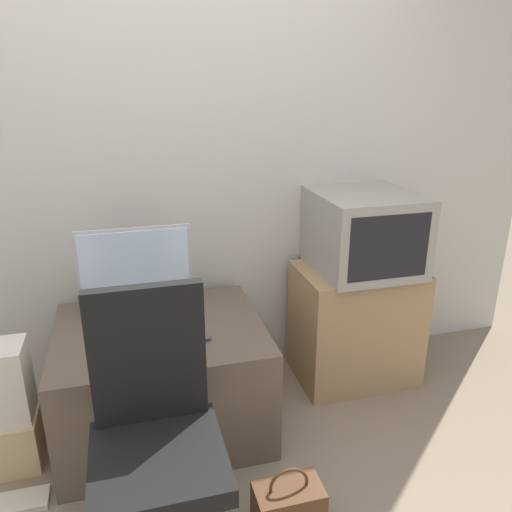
{
  "coord_description": "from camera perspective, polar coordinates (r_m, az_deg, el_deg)",
  "views": [
    {
      "loc": [
        -0.22,
        -1.27,
        1.65
      ],
      "look_at": [
        0.4,
        1.01,
        0.8
      ],
      "focal_mm": 35.0,
      "sensor_mm": 36.0,
      "label": 1
    }
  ],
  "objects": [
    {
      "name": "handbag",
      "position": [
        2.12,
        3.7,
        -26.87
      ],
      "size": [
        0.26,
        0.16,
        0.3
      ],
      "color": "#4C2D19",
      "rests_on": "ground_plane"
    },
    {
      "name": "mouse",
      "position": [
        2.26,
        -5.84,
        -9.24
      ],
      "size": [
        0.06,
        0.04,
        0.03
      ],
      "color": "#4C4C51",
      "rests_on": "desk"
    },
    {
      "name": "main_monitor",
      "position": [
        2.46,
        -13.56,
        -1.92
      ],
      "size": [
        0.53,
        0.21,
        0.44
      ],
      "color": "#B2B2B7",
      "rests_on": "desk"
    },
    {
      "name": "book",
      "position": [
        2.47,
        -25.12,
        -24.06
      ],
      "size": [
        0.2,
        0.12,
        0.02
      ],
      "color": "beige",
      "rests_on": "ground_plane"
    },
    {
      "name": "office_chair",
      "position": [
        1.89,
        -11.21,
        -21.38
      ],
      "size": [
        0.54,
        0.54,
        0.99
      ],
      "color": "#333333",
      "rests_on": "ground_plane"
    },
    {
      "name": "keyboard",
      "position": [
        2.24,
        -12.54,
        -10.08
      ],
      "size": [
        0.37,
        0.13,
        0.01
      ],
      "color": "white",
      "rests_on": "desk"
    },
    {
      "name": "cardboard_box_lower",
      "position": [
        2.61,
        -25.97,
        -18.32
      ],
      "size": [
        0.24,
        0.25,
        0.24
      ],
      "color": "#D1B27F",
      "rests_on": "ground_plane"
    },
    {
      "name": "cardboard_box_upper",
      "position": [
        2.45,
        -27.03,
        -12.79
      ],
      "size": [
        0.22,
        0.2,
        0.35
      ],
      "color": "beige",
      "rests_on": "cardboard_box_lower"
    },
    {
      "name": "desk",
      "position": [
        2.53,
        -10.58,
        -13.52
      ],
      "size": [
        0.96,
        0.79,
        0.55
      ],
      "color": "brown",
      "rests_on": "ground_plane"
    },
    {
      "name": "side_stand",
      "position": [
        2.91,
        11.25,
        -7.58
      ],
      "size": [
        0.65,
        0.46,
        0.66
      ],
      "color": "#A37F56",
      "rests_on": "ground_plane"
    },
    {
      "name": "wall_back",
      "position": [
        2.63,
        -10.52,
        11.85
      ],
      "size": [
        4.4,
        0.05,
        2.6
      ],
      "color": "beige",
      "rests_on": "ground_plane"
    },
    {
      "name": "crt_tv",
      "position": [
        2.72,
        12.17,
        2.76
      ],
      "size": [
        0.52,
        0.56,
        0.42
      ],
      "color": "gray",
      "rests_on": "side_stand"
    }
  ]
}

